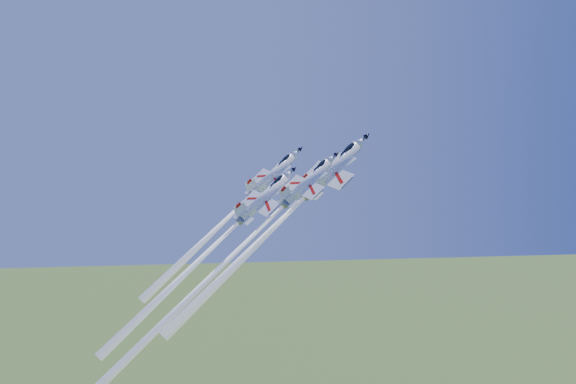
{
  "coord_description": "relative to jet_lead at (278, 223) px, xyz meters",
  "views": [
    {
      "loc": [
        -11.6,
        -112.84,
        100.05
      ],
      "look_at": [
        0.0,
        0.0,
        85.38
      ],
      "focal_mm": 40.0,
      "sensor_mm": 36.0,
      "label": 1
    }
  ],
  "objects": [
    {
      "name": "jet_lead",
      "position": [
        0.0,
        0.0,
        0.0
      ],
      "size": [
        35.33,
        20.06,
        36.2
      ],
      "rotation": [
        0.7,
        0.17,
        -1.07
      ],
      "color": "white"
    },
    {
      "name": "jet_right",
      "position": [
        -9.64,
        -9.14,
        -4.93
      ],
      "size": [
        38.59,
        21.91,
        40.74
      ],
      "rotation": [
        0.7,
        0.17,
        -1.07
      ],
      "color": "white"
    },
    {
      "name": "jet_slot",
      "position": [
        -12.13,
        -6.59,
        -3.34
      ],
      "size": [
        30.26,
        17.18,
        31.24
      ],
      "rotation": [
        0.7,
        0.17,
        -1.07
      ],
      "color": "white"
    },
    {
      "name": "jet_left",
      "position": [
        -8.37,
        4.95,
        0.62
      ],
      "size": [
        28.0,
        15.9,
        28.63
      ],
      "rotation": [
        0.7,
        0.17,
        -1.07
      ],
      "color": "white"
    }
  ]
}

